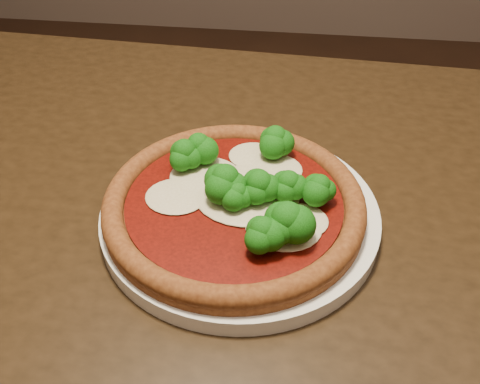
# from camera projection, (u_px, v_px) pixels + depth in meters

# --- Properties ---
(dining_table) EXTENTS (1.19, 0.92, 0.75)m
(dining_table) POSITION_uv_depth(u_px,v_px,m) (204.00, 296.00, 0.61)
(dining_table) COLOR black
(dining_table) RESTS_ON floor
(plate) EXTENTS (0.29, 0.29, 0.02)m
(plate) POSITION_uv_depth(u_px,v_px,m) (240.00, 215.00, 0.56)
(plate) COLOR white
(plate) RESTS_ON dining_table
(pizza) EXTENTS (0.27, 0.27, 0.06)m
(pizza) POSITION_uv_depth(u_px,v_px,m) (238.00, 198.00, 0.54)
(pizza) COLOR brown
(pizza) RESTS_ON plate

